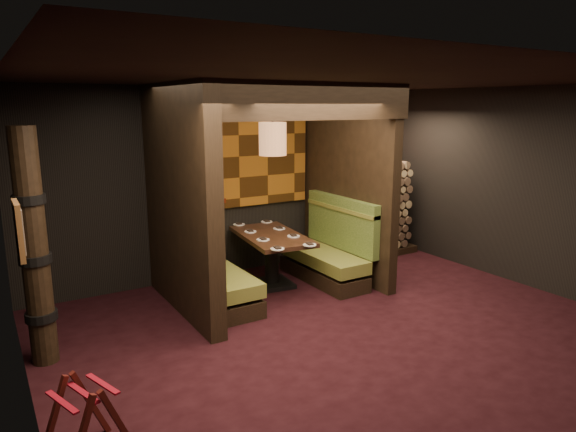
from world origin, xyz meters
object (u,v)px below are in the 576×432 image
(luggage_rack, at_px, (85,419))
(booth_bench_right, at_px, (329,254))
(pendant_lamp, at_px, (273,139))
(booth_bench_left, at_px, (212,275))
(dining_table, at_px, (272,250))
(firewood_stack, at_px, (369,209))
(totem_column, at_px, (34,250))

(luggage_rack, bearing_deg, booth_bench_right, 31.07)
(pendant_lamp, bearing_deg, luggage_rack, -140.48)
(booth_bench_left, relative_size, booth_bench_right, 1.00)
(dining_table, bearing_deg, luggage_rack, -139.92)
(firewood_stack, bearing_deg, luggage_rack, -149.86)
(booth_bench_left, bearing_deg, booth_bench_right, 0.00)
(luggage_rack, xyz_separation_m, totem_column, (-0.08, 1.80, 0.85))
(pendant_lamp, height_order, firewood_stack, pendant_lamp)
(booth_bench_left, bearing_deg, pendant_lamp, 8.17)
(booth_bench_left, height_order, pendant_lamp, pendant_lamp)
(booth_bench_right, distance_m, dining_table, 0.91)
(luggage_rack, height_order, totem_column, totem_column)
(firewood_stack, bearing_deg, pendant_lamp, -166.04)
(booth_bench_left, bearing_deg, firewood_stack, 12.17)
(luggage_rack, distance_m, firewood_stack, 6.10)
(dining_table, bearing_deg, booth_bench_left, -169.09)
(dining_table, relative_size, firewood_stack, 0.90)
(booth_bench_left, bearing_deg, totem_column, -165.25)
(booth_bench_right, height_order, totem_column, totem_column)
(dining_table, xyz_separation_m, luggage_rack, (-3.03, -2.55, -0.21))
(totem_column, bearing_deg, booth_bench_right, 7.86)
(luggage_rack, distance_m, totem_column, 1.99)
(pendant_lamp, distance_m, firewood_stack, 2.65)
(pendant_lamp, height_order, luggage_rack, pendant_lamp)
(luggage_rack, bearing_deg, pendant_lamp, 39.52)
(dining_table, relative_size, totem_column, 0.65)
(booth_bench_left, xyz_separation_m, pendant_lamp, (1.02, 0.15, 1.73))
(booth_bench_right, xyz_separation_m, firewood_stack, (1.35, 0.70, 0.42))
(booth_bench_right, height_order, pendant_lamp, pendant_lamp)
(booth_bench_left, height_order, totem_column, totem_column)
(booth_bench_left, distance_m, booth_bench_right, 1.89)
(booth_bench_right, distance_m, pendant_lamp, 1.95)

